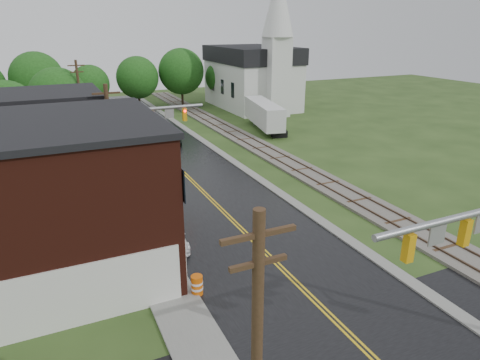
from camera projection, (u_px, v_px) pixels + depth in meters
main_road at (177, 167)px, 40.33m from camera, size 10.00×90.00×0.02m
curb_right at (212, 147)px, 46.71m from camera, size 0.80×70.00×0.12m
sidewalk_left at (120, 195)px, 33.63m from camera, size 2.40×50.00×0.12m
brick_building at (18, 206)px, 21.21m from camera, size 14.30×10.30×8.30m
yellow_house at (47, 160)px, 31.50m from camera, size 8.00×7.00×6.40m
darkred_building at (57, 143)px, 39.92m from camera, size 7.00×6.00×4.40m
church at (255, 71)px, 66.42m from camera, size 10.40×18.40×20.00m
railroad at (249, 142)px, 48.48m from camera, size 3.20×80.00×0.30m
traffic_signal_near at (476, 241)px, 16.08m from camera, size 7.34×0.30×7.20m
traffic_signal_far at (144, 125)px, 34.70m from camera, size 7.34×0.43×7.20m
utility_pole_b at (112, 147)px, 29.21m from camera, size 1.80×0.28×9.00m
utility_pole_c at (80, 99)px, 47.99m from camera, size 1.80×0.28×9.00m
tree_left_c at (9, 113)px, 41.80m from camera, size 6.00×6.00×7.65m
tree_left_e at (60, 97)px, 48.78m from camera, size 6.40×6.40×8.16m
suv_dark at (169, 138)px, 47.67m from camera, size 2.63×5.01×1.35m
pickup_white at (170, 236)px, 25.81m from camera, size 1.90×4.15×1.18m
semi_trailer at (264, 114)px, 53.57m from camera, size 4.50×11.04×3.50m
construction_barrel at (197, 285)px, 21.12m from camera, size 0.69×0.69×1.04m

